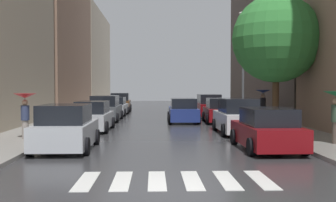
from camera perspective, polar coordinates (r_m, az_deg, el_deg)
name	(u,v)px	position (r m, az deg, el deg)	size (l,w,h in m)	color
ground_plane	(160,116)	(33.48, -1.09, -2.15)	(28.00, 72.00, 0.04)	#323234
sidewalk_left	(80,115)	(34.00, -12.12, -1.97)	(3.00, 72.00, 0.15)	gray
sidewalk_right	(239,115)	(34.20, 9.87, -1.93)	(3.00, 72.00, 0.15)	gray
crosswalk_stripes	(175,180)	(10.73, 0.91, -10.95)	(4.95, 2.20, 0.01)	silver
building_left_mid	(47,36)	(42.44, -16.47, 8.70)	(6.00, 17.15, 14.83)	#8C6B56
building_left_far	(82,58)	(61.41, -11.88, 5.83)	(6.00, 21.24, 13.08)	#B2A38C
parked_car_left_nearest	(66,129)	(16.07, -14.01, -3.77)	(2.16, 4.08, 1.74)	#B2B7BF
parked_car_left_second	(93,117)	(22.71, -10.37, -2.19)	(2.06, 4.22, 1.63)	#B2B7BF
parked_car_left_third	(105,109)	(29.11, -8.69, -1.12)	(2.22, 4.80, 1.79)	#474C51
parked_car_left_fourth	(115,107)	(34.74, -7.31, -0.79)	(2.12, 4.30, 1.53)	#B2B7BF
parked_car_left_fifth	(120,103)	(40.18, -6.65, -0.26)	(2.17, 4.18, 1.79)	brown
parked_car_right_nearest	(267,130)	(16.11, 13.57, -3.94)	(2.16, 4.36, 1.61)	maroon
parked_car_right_second	(237,117)	(21.40, 9.60, -2.22)	(2.09, 4.61, 1.81)	silver
parked_car_right_third	(220,111)	(27.67, 7.21, -1.40)	(2.19, 4.28, 1.65)	maroon
parked_car_right_fourth	(209,106)	(32.83, 5.65, -0.75)	(2.10, 4.54, 1.80)	maroon
car_midroad	(183,111)	(27.68, 2.13, -1.40)	(2.12, 4.57, 1.63)	navy
pedestrian_foreground	(25,106)	(18.70, -19.23, -0.70)	(0.97, 0.97, 1.97)	gray
pedestrian_by_kerb	(263,98)	(27.45, 13.04, 0.35)	(1.02, 1.02, 2.05)	brown
pedestrian_far_side	(336,106)	(17.53, 22.29, -0.60)	(1.02, 1.02, 2.08)	brown
street_tree_right	(276,39)	(23.77, 14.78, 8.34)	(4.88, 4.88, 7.36)	#513823
lamp_post_right	(243,58)	(28.48, 10.38, 5.90)	(0.60, 0.28, 7.34)	#595B60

